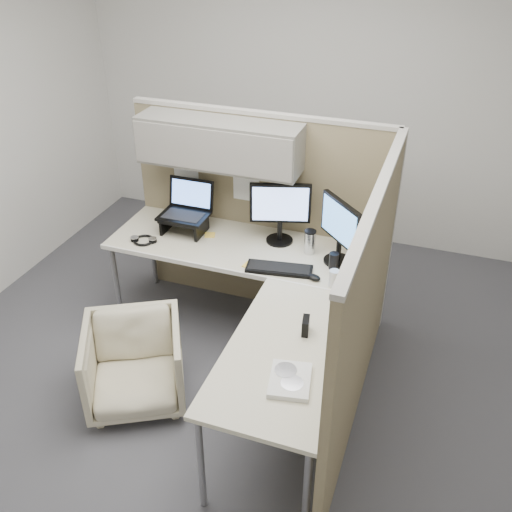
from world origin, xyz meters
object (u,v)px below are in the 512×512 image
(monitor_left, at_px, (280,208))
(keyboard, at_px, (279,269))
(office_chair, at_px, (134,361))
(desk, at_px, (253,286))

(monitor_left, height_order, keyboard, monitor_left)
(office_chair, bearing_deg, desk, 13.80)
(desk, relative_size, keyboard, 4.40)
(office_chair, bearing_deg, monitor_left, 32.35)
(office_chair, relative_size, monitor_left, 1.37)
(desk, bearing_deg, office_chair, -137.70)
(office_chair, bearing_deg, keyboard, 16.66)
(keyboard, bearing_deg, office_chair, -143.69)
(desk, xyz_separation_m, monitor_left, (0.00, 0.56, 0.32))
(office_chair, height_order, monitor_left, monitor_left)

